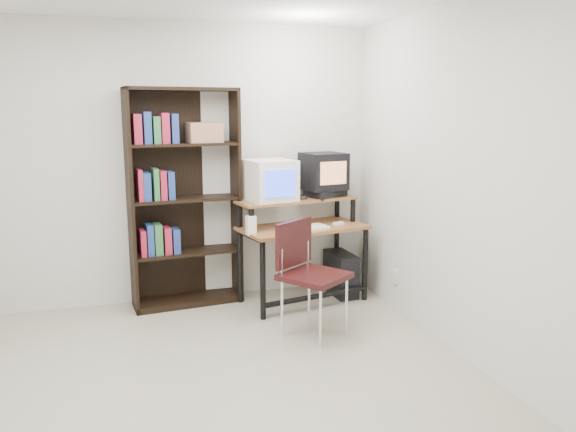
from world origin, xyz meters
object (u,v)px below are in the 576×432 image
object	(u,v)px
crt_tv	(323,171)
school_chair	(307,265)
bookshelf	(183,197)
pc_tower	(341,274)
computer_desk	(302,231)
crt_monitor	(270,181)

from	to	relation	value
crt_tv	school_chair	distance (m)	1.24
crt_tv	school_chair	world-z (taller)	crt_tv
bookshelf	pc_tower	bearing A→B (deg)	-13.58
crt_tv	pc_tower	size ratio (longest dim) A/B	0.97
pc_tower	crt_tv	bearing A→B (deg)	143.79
bookshelf	computer_desk	bearing A→B (deg)	-19.91
crt_monitor	pc_tower	size ratio (longest dim) A/B	1.08
computer_desk	crt_tv	world-z (taller)	crt_tv
pc_tower	computer_desk	bearing A→B (deg)	-173.54
crt_tv	pc_tower	distance (m)	1.03
computer_desk	bookshelf	xyz separation A→B (m)	(-1.07, 0.26, 0.34)
pc_tower	bookshelf	distance (m)	1.72
crt_monitor	pc_tower	bearing A→B (deg)	-12.33
crt_tv	pc_tower	xyz separation A→B (m)	(0.16, -0.11, -1.02)
computer_desk	crt_tv	size ratio (longest dim) A/B	2.90
crt_monitor	bookshelf	distance (m)	0.82
crt_tv	bookshelf	size ratio (longest dim) A/B	0.22
pc_tower	bookshelf	size ratio (longest dim) A/B	0.22
crt_monitor	pc_tower	xyz separation A→B (m)	(0.72, -0.00, -0.95)
computer_desk	school_chair	world-z (taller)	computer_desk
crt_monitor	bookshelf	bearing A→B (deg)	154.45
crt_monitor	crt_tv	distance (m)	0.58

